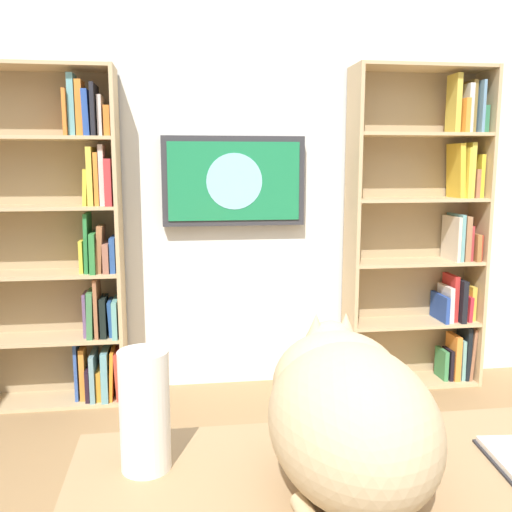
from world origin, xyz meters
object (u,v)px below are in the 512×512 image
Objects in this scene: bookshelf_right at (61,245)px; wall_mounted_tv at (233,181)px; paper_towel_roll at (145,410)px; bookshelf_left at (430,233)px; cat at (347,410)px; coffee_mug at (404,425)px.

bookshelf_right is 1.09m from wall_mounted_tv.
bookshelf_right reaches higher than paper_towel_roll.
bookshelf_right is 7.27× the size of paper_towel_roll.
bookshelf_left is 2.27m from bookshelf_right.
cat reaches higher than paper_towel_roll.
wall_mounted_tv reaches higher than coffee_mug.
coffee_mug is (1.06, 2.17, -0.18)m from bookshelf_left.
paper_towel_roll is at bearing 52.74° from bookshelf_left.
bookshelf_left is 3.30× the size of cat.
bookshelf_left is at bearing 176.24° from wall_mounted_tv.
wall_mounted_tv reaches higher than cat.
coffee_mug is (-0.61, -0.03, -0.09)m from paper_towel_roll.
bookshelf_right is 2.27m from paper_towel_roll.
bookshelf_right is at bearing -74.80° from paper_towel_roll.
bookshelf_left reaches higher than bookshelf_right.
cat is at bearing 163.04° from paper_towel_roll.
bookshelf_right is 3.23× the size of cat.
bookshelf_right reaches higher than wall_mounted_tv.
bookshelf_right is at bearing -60.93° from coffee_mug.
coffee_mug is (-1.21, 2.17, -0.15)m from bookshelf_right.
coffee_mug is (-0.19, 2.25, -0.51)m from wall_mounted_tv.
cat is (1.25, 2.32, -0.06)m from bookshelf_left.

